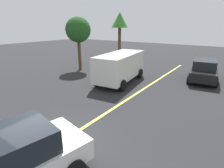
% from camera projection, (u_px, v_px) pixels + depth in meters
% --- Properties ---
extents(ground_plane, '(80.00, 80.00, 0.00)m').
position_uv_depth(ground_plane, '(53.00, 148.00, 6.40)').
color(ground_plane, '#262628').
extents(lane_marking_centre, '(28.00, 0.16, 0.01)m').
position_uv_depth(lane_marking_centre, '(103.00, 115.00, 8.73)').
color(lane_marking_centre, '#E0D14C').
extents(white_van, '(5.42, 2.80, 2.20)m').
position_uv_depth(white_van, '(120.00, 66.00, 13.47)').
color(white_van, silver).
rests_on(white_van, ground_plane).
extents(car_black_mid_road, '(4.68, 2.44, 1.68)m').
position_uv_depth(car_black_mid_road, '(204.00, 70.00, 13.95)').
color(car_black_mid_road, black).
rests_on(car_black_mid_road, ground_plane).
extents(car_white_behind_van, '(4.71, 2.74, 1.67)m').
position_uv_depth(car_white_behind_van, '(4.00, 164.00, 4.50)').
color(car_white_behind_van, white).
rests_on(car_white_behind_van, ground_plane).
extents(tree_left_verge, '(1.89, 1.89, 5.63)m').
position_uv_depth(tree_left_verge, '(120.00, 22.00, 19.88)').
color(tree_left_verge, '#513823').
rests_on(tree_left_verge, ground_plane).
extents(tree_centre_verge, '(2.35, 2.35, 4.99)m').
position_uv_depth(tree_centre_verge, '(78.00, 30.00, 16.55)').
color(tree_centre_verge, '#513823').
rests_on(tree_centre_verge, ground_plane).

